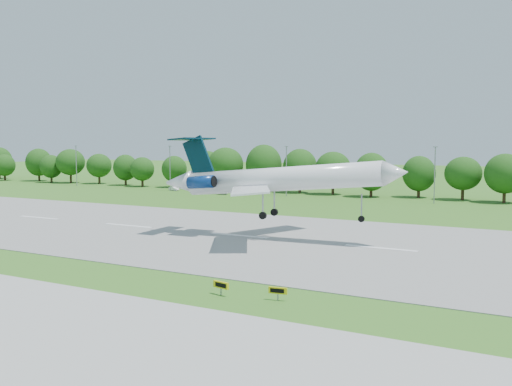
# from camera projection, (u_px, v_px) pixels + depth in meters

# --- Properties ---
(ground) EXTENTS (600.00, 600.00, 0.00)m
(ground) POSITION_uv_depth(u_px,v_px,m) (114.00, 272.00, 57.26)
(ground) COLOR #356119
(ground) RESTS_ON ground
(runway) EXTENTS (400.00, 45.00, 0.08)m
(runway) POSITION_uv_depth(u_px,v_px,m) (239.00, 236.00, 79.13)
(runway) COLOR gray
(runway) RESTS_ON ground
(tree_line) EXTENTS (288.40, 8.40, 10.40)m
(tree_line) POSITION_uv_depth(u_px,v_px,m) (379.00, 171.00, 137.22)
(tree_line) COLOR #382314
(tree_line) RESTS_ON ground
(light_poles) EXTENTS (175.90, 0.25, 12.19)m
(light_poles) POSITION_uv_depth(u_px,v_px,m) (356.00, 172.00, 129.65)
(light_poles) COLOR gray
(light_poles) RESTS_ON ground
(airliner) EXTENTS (34.62, 25.07, 11.08)m
(airliner) POSITION_uv_depth(u_px,v_px,m) (269.00, 179.00, 76.05)
(airliner) COLOR white
(airliner) RESTS_ON ground
(taxi_sign_centre) EXTENTS (1.68, 0.55, 1.18)m
(taxi_sign_centre) POSITION_uv_depth(u_px,v_px,m) (221.00, 285.00, 48.24)
(taxi_sign_centre) COLOR gray
(taxi_sign_centre) RESTS_ON ground
(taxi_sign_right) EXTENTS (1.59, 0.43, 1.11)m
(taxi_sign_right) POSITION_uv_depth(u_px,v_px,m) (278.00, 291.00, 46.61)
(taxi_sign_right) COLOR gray
(taxi_sign_right) RESTS_ON ground
(service_vehicle_a) EXTENTS (3.47, 1.84, 1.09)m
(service_vehicle_a) POSITION_uv_depth(u_px,v_px,m) (174.00, 189.00, 155.02)
(service_vehicle_a) COLOR silver
(service_vehicle_a) RESTS_ON ground
(service_vehicle_b) EXTENTS (3.92, 2.65, 1.24)m
(service_vehicle_b) POSITION_uv_depth(u_px,v_px,m) (221.00, 192.00, 143.57)
(service_vehicle_b) COLOR silver
(service_vehicle_b) RESTS_ON ground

